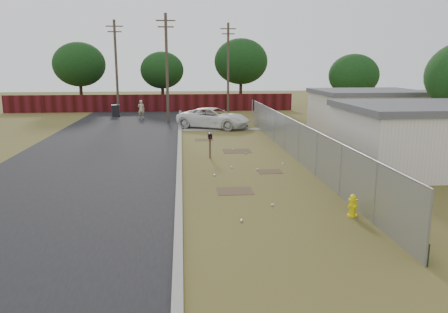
{
  "coord_description": "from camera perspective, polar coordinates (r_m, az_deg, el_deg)",
  "views": [
    {
      "loc": [
        -2.83,
        -21.46,
        4.93
      ],
      "look_at": [
        -1.09,
        -3.55,
        1.1
      ],
      "focal_mm": 35.0,
      "sensor_mm": 36.0,
      "label": 1
    }
  ],
  "objects": [
    {
      "name": "privacy_fence",
      "position": [
        46.75,
        -9.47,
        6.9
      ],
      "size": [
        30.0,
        0.12,
        1.8
      ],
      "primitive_type": "cube",
      "color": "#4F1116",
      "rests_on": "ground"
    },
    {
      "name": "pedestrian",
      "position": [
        41.08,
        -10.77,
        6.09
      ],
      "size": [
        0.63,
        0.43,
        1.69
      ],
      "primitive_type": "imported",
      "rotation": [
        0.0,
        0.0,
        3.1
      ],
      "color": "tan",
      "rests_on": "ground"
    },
    {
      "name": "horizon_trees",
      "position": [
        45.17,
        -0.89,
        11.63
      ],
      "size": [
        33.32,
        31.94,
        7.78
      ],
      "color": "#342417",
      "rests_on": "ground"
    },
    {
      "name": "chainlink_fence",
      "position": [
        23.63,
        9.15,
        1.78
      ],
      "size": [
        0.1,
        27.06,
        2.02
      ],
      "color": "gray",
      "rests_on": "ground"
    },
    {
      "name": "mailbox",
      "position": [
        23.13,
        -1.85,
        2.41
      ],
      "size": [
        0.21,
        0.59,
        1.36
      ],
      "color": "brown",
      "rests_on": "ground"
    },
    {
      "name": "pickup_truck",
      "position": [
        34.23,
        -1.33,
        5.06
      ],
      "size": [
        6.26,
        4.93,
        1.58
      ],
      "primitive_type": "imported",
      "rotation": [
        0.0,
        0.0,
        1.1
      ],
      "color": "white",
      "rests_on": "ground"
    },
    {
      "name": "trash_bin",
      "position": [
        43.01,
        -13.97,
        5.84
      ],
      "size": [
        0.88,
        0.87,
        1.12
      ],
      "color": "black",
      "rests_on": "ground"
    },
    {
      "name": "street",
      "position": [
        30.18,
        -12.95,
        2.33
      ],
      "size": [
        15.1,
        60.0,
        0.12
      ],
      "color": "black",
      "rests_on": "ground"
    },
    {
      "name": "fire_hydrant",
      "position": [
        15.02,
        16.47,
        -6.19
      ],
      "size": [
        0.41,
        0.41,
        0.79
      ],
      "color": "yellow",
      "rests_on": "ground"
    },
    {
      "name": "scattered_litter",
      "position": [
        20.34,
        2.98,
        -1.91
      ],
      "size": [
        3.65,
        12.08,
        0.07
      ],
      "color": "white",
      "rests_on": "ground"
    },
    {
      "name": "utility_poles",
      "position": [
        42.14,
        -6.81,
        11.61
      ],
      "size": [
        12.6,
        8.24,
        9.0
      ],
      "color": "#4F4434",
      "rests_on": "ground"
    },
    {
      "name": "houses",
      "position": [
        27.81,
        21.36,
        4.23
      ],
      "size": [
        9.3,
        17.24,
        3.1
      ],
      "color": "silver",
      "rests_on": "ground"
    },
    {
      "name": "ground",
      "position": [
        22.2,
        1.93,
        -0.82
      ],
      "size": [
        120.0,
        120.0,
        0.0
      ],
      "primitive_type": "plane",
      "color": "brown",
      "rests_on": "ground"
    }
  ]
}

